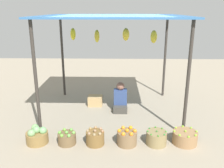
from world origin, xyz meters
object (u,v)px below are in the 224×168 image
at_px(vendor_person, 120,100).
at_px(basket_oranges, 127,137).
at_px(basket_cabbages, 37,136).
at_px(basket_limes, 185,137).
at_px(basket_potatoes, 95,138).
at_px(wooden_crate_near_vendor, 95,101).
at_px(basket_green_chilies, 156,138).
at_px(basket_green_apples, 67,138).

distance_m(vendor_person, basket_oranges, 1.70).
xyz_separation_m(basket_cabbages, basket_limes, (2.97, 0.05, -0.03)).
distance_m(basket_potatoes, basket_oranges, 0.63).
bearing_deg(basket_limes, basket_oranges, -176.64).
bearing_deg(wooden_crate_near_vendor, basket_oranges, -68.17).
height_order(basket_oranges, basket_limes, basket_oranges).
relative_size(basket_oranges, basket_green_chilies, 0.98).
relative_size(basket_green_chilies, wooden_crate_near_vendor, 1.04).
distance_m(vendor_person, basket_green_apples, 2.02).
bearing_deg(basket_cabbages, wooden_crate_near_vendor, 63.93).
bearing_deg(basket_green_chilies, wooden_crate_near_vendor, 124.80).
relative_size(basket_green_apples, basket_oranges, 0.91).
relative_size(basket_limes, wooden_crate_near_vendor, 1.26).
xyz_separation_m(vendor_person, basket_oranges, (0.12, -1.69, -0.15)).
xyz_separation_m(basket_cabbages, basket_green_chilies, (2.40, 0.00, -0.02)).
height_order(basket_green_apples, basket_green_chilies, basket_green_chilies).
bearing_deg(basket_oranges, basket_potatoes, -179.08).
bearing_deg(basket_limes, basket_green_apples, -178.23).
bearing_deg(basket_green_apples, wooden_crate_near_vendor, 79.38).
bearing_deg(vendor_person, wooden_crate_near_vendor, 153.07).
bearing_deg(basket_potatoes, wooden_crate_near_vendor, 95.13).
distance_m(vendor_person, basket_cabbages, 2.38).
relative_size(basket_potatoes, basket_green_chilies, 0.90).
height_order(vendor_person, basket_green_chilies, vendor_person).
bearing_deg(basket_oranges, basket_cabbages, 179.45).
distance_m(basket_cabbages, basket_green_chilies, 2.40).
bearing_deg(basket_green_chilies, basket_potatoes, -178.62).
distance_m(basket_green_apples, basket_potatoes, 0.57).
relative_size(basket_green_apples, basket_potatoes, 0.99).
height_order(basket_potatoes, wooden_crate_near_vendor, basket_potatoes).
bearing_deg(basket_limes, vendor_person, 128.45).
bearing_deg(basket_potatoes, basket_limes, 2.50).
relative_size(basket_cabbages, basket_oranges, 1.10).
xyz_separation_m(basket_green_chilies, wooden_crate_near_vendor, (-1.41, 2.02, -0.00)).
relative_size(vendor_person, basket_green_chilies, 1.93).
relative_size(basket_cabbages, basket_green_apples, 1.21).
height_order(basket_cabbages, basket_green_apples, basket_cabbages).
distance_m(basket_potatoes, wooden_crate_near_vendor, 2.06).
distance_m(basket_oranges, basket_green_chilies, 0.59).
height_order(basket_green_chilies, wooden_crate_near_vendor, basket_green_chilies).
bearing_deg(wooden_crate_near_vendor, basket_potatoes, -84.87).
bearing_deg(basket_potatoes, basket_cabbages, 178.65).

